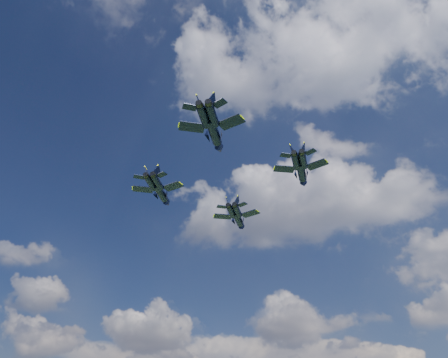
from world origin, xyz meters
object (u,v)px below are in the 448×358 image
at_px(jet_left, 161,193).
at_px(jet_right, 302,172).
at_px(jet_slot, 214,133).
at_px(jet_lead, 238,219).

distance_m(jet_left, jet_right, 34.92).
distance_m(jet_right, jet_slot, 24.32).
bearing_deg(jet_right, jet_lead, 135.31).
bearing_deg(jet_lead, jet_slot, -86.12).
distance_m(jet_left, jet_slot, 25.56).
bearing_deg(jet_right, jet_slot, -132.52).
bearing_deg(jet_slot, jet_left, 133.37).
bearing_deg(jet_slot, jet_right, 44.26).
xyz_separation_m(jet_lead, jet_right, (21.71, -16.91, 0.42)).
bearing_deg(jet_left, jet_slot, -47.06).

